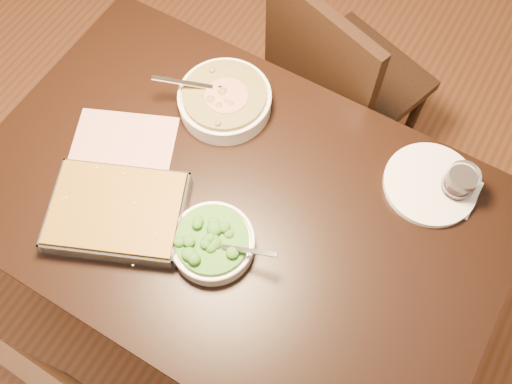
% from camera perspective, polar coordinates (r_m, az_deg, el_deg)
% --- Properties ---
extents(ground, '(4.00, 4.00, 0.00)m').
position_cam_1_polar(ground, '(2.20, -1.46, -9.44)').
color(ground, '#4A2C15').
rests_on(ground, ground).
extents(table, '(1.40, 0.90, 0.75)m').
position_cam_1_polar(table, '(1.58, -2.00, -2.60)').
color(table, black).
rests_on(table, ground).
extents(magazine_a, '(0.34, 0.30, 0.01)m').
position_cam_1_polar(magazine_a, '(1.62, -13.11, 4.67)').
color(magazine_a, '#A5352F').
rests_on(magazine_a, table).
extents(coaster, '(0.12, 0.12, 0.00)m').
position_cam_1_polar(coaster, '(1.60, 19.15, 0.11)').
color(coaster, white).
rests_on(coaster, table).
extents(stew_bowl, '(0.27, 0.26, 0.10)m').
position_cam_1_polar(stew_bowl, '(1.62, -3.14, 9.20)').
color(stew_bowl, white).
rests_on(stew_bowl, table).
extents(broccoli_bowl, '(0.24, 0.21, 0.08)m').
position_cam_1_polar(broccoli_bowl, '(1.42, -4.35, -5.05)').
color(broccoli_bowl, white).
rests_on(broccoli_bowl, table).
extents(baking_dish, '(0.41, 0.36, 0.06)m').
position_cam_1_polar(baking_dish, '(1.49, -13.67, -1.96)').
color(baking_dish, silver).
rests_on(baking_dish, table).
extents(wine_tumbler, '(0.08, 0.08, 0.09)m').
position_cam_1_polar(wine_tumbler, '(1.56, 19.70, 0.93)').
color(wine_tumbler, black).
rests_on(wine_tumbler, coaster).
extents(dinner_plate, '(0.25, 0.25, 0.02)m').
position_cam_1_polar(dinner_plate, '(1.58, 17.01, 0.75)').
color(dinner_plate, white).
rests_on(dinner_plate, table).
extents(chair_far, '(0.56, 0.56, 0.94)m').
position_cam_1_polar(chair_far, '(2.00, 8.13, 10.90)').
color(chair_far, black).
rests_on(chair_far, ground).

